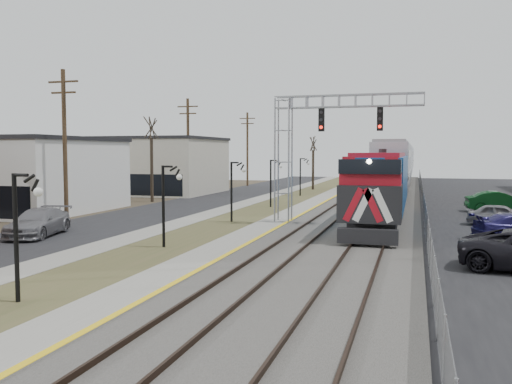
% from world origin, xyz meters
% --- Properties ---
extents(street_west, '(7.00, 120.00, 0.04)m').
position_xyz_m(street_west, '(-11.50, 35.00, 0.02)').
color(street_west, black).
rests_on(street_west, ground).
extents(sidewalk, '(2.00, 120.00, 0.08)m').
position_xyz_m(sidewalk, '(-7.00, 35.00, 0.04)').
color(sidewalk, gray).
rests_on(sidewalk, ground).
extents(grass_median, '(4.00, 120.00, 0.06)m').
position_xyz_m(grass_median, '(-4.00, 35.00, 0.03)').
color(grass_median, '#424625').
rests_on(grass_median, ground).
extents(platform, '(2.00, 120.00, 0.24)m').
position_xyz_m(platform, '(-1.00, 35.00, 0.12)').
color(platform, gray).
rests_on(platform, ground).
extents(ballast_bed, '(8.00, 120.00, 0.20)m').
position_xyz_m(ballast_bed, '(4.00, 35.00, 0.10)').
color(ballast_bed, '#595651').
rests_on(ballast_bed, ground).
extents(platform_edge, '(0.24, 120.00, 0.01)m').
position_xyz_m(platform_edge, '(-0.12, 35.00, 0.24)').
color(platform_edge, gold).
rests_on(platform_edge, platform).
extents(track_near, '(1.58, 120.00, 0.15)m').
position_xyz_m(track_near, '(2.00, 35.00, 0.28)').
color(track_near, '#2D2119').
rests_on(track_near, ballast_bed).
extents(track_far, '(1.58, 120.00, 0.15)m').
position_xyz_m(track_far, '(5.50, 35.00, 0.28)').
color(track_far, '#2D2119').
rests_on(track_far, ballast_bed).
extents(train, '(3.00, 108.65, 5.33)m').
position_xyz_m(train, '(5.50, 75.91, 2.94)').
color(train, '#124993').
rests_on(train, ground).
extents(signal_gantry, '(9.00, 1.07, 8.15)m').
position_xyz_m(signal_gantry, '(1.22, 27.99, 5.59)').
color(signal_gantry, gray).
rests_on(signal_gantry, ground).
extents(lampposts, '(0.14, 62.14, 4.00)m').
position_xyz_m(lampposts, '(-4.00, 18.29, 2.00)').
color(lampposts, black).
rests_on(lampposts, ground).
extents(utility_poles, '(0.28, 80.28, 10.00)m').
position_xyz_m(utility_poles, '(-14.50, 25.00, 5.00)').
color(utility_poles, '#4C3823').
rests_on(utility_poles, ground).
extents(fence, '(0.04, 120.00, 1.60)m').
position_xyz_m(fence, '(8.20, 35.00, 0.80)').
color(fence, gray).
rests_on(fence, ground).
extents(bare_trees, '(12.30, 42.30, 5.95)m').
position_xyz_m(bare_trees, '(-12.66, 38.91, 2.70)').
color(bare_trees, '#382D23').
rests_on(bare_trees, ground).
extents(car_lot_e, '(4.23, 2.22, 1.37)m').
position_xyz_m(car_lot_e, '(12.76, 30.90, 0.69)').
color(car_lot_e, slate).
rests_on(car_lot_e, ground).
extents(car_lot_f, '(4.95, 2.10, 1.59)m').
position_xyz_m(car_lot_f, '(13.76, 39.33, 0.79)').
color(car_lot_f, '#0C3C17').
rests_on(car_lot_f, ground).
extents(car_street_b, '(3.22, 5.49, 1.49)m').
position_xyz_m(car_street_b, '(-12.23, 19.35, 0.75)').
color(car_street_b, slate).
rests_on(car_street_b, ground).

